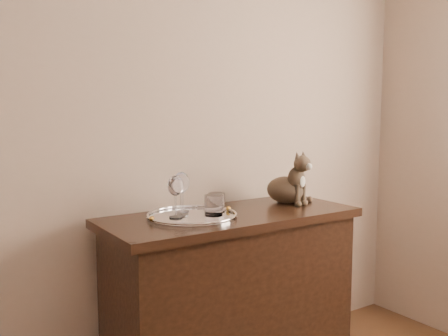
# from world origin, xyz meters

# --- Properties ---
(wall_back) EXTENTS (4.00, 0.10, 2.70)m
(wall_back) POSITION_xyz_m (0.00, 2.25, 1.35)
(wall_back) COLOR tan
(wall_back) RESTS_ON ground
(sideboard) EXTENTS (1.20, 0.50, 0.85)m
(sideboard) POSITION_xyz_m (0.60, 1.94, 0.42)
(sideboard) COLOR black
(sideboard) RESTS_ON ground
(tray) EXTENTS (0.40, 0.40, 0.01)m
(tray) POSITION_xyz_m (0.40, 1.96, 0.85)
(tray) COLOR silver
(tray) RESTS_ON sideboard
(wine_glass_b) EXTENTS (0.07, 0.07, 0.18)m
(wine_glass_b) POSITION_xyz_m (0.41, 2.06, 0.95)
(wine_glass_b) COLOR silver
(wine_glass_b) RESTS_ON tray
(wine_glass_c) EXTENTS (0.07, 0.07, 0.19)m
(wine_glass_c) POSITION_xyz_m (0.32, 1.96, 0.95)
(wine_glass_c) COLOR silver
(wine_glass_c) RESTS_ON tray
(wine_glass_d) EXTENTS (0.07, 0.07, 0.19)m
(wine_glass_d) POSITION_xyz_m (0.37, 1.99, 0.96)
(wine_glass_d) COLOR silver
(wine_glass_d) RESTS_ON tray
(tumbler_a) EXTENTS (0.08, 0.08, 0.09)m
(tumbler_a) POSITION_xyz_m (0.49, 1.91, 0.90)
(tumbler_a) COLOR white
(tumbler_a) RESTS_ON tray
(tumbler_c) EXTENTS (0.08, 0.08, 0.09)m
(tumbler_c) POSITION_xyz_m (0.54, 1.97, 0.90)
(tumbler_c) COLOR white
(tumbler_c) RESTS_ON tray
(cat) EXTENTS (0.31, 0.29, 0.27)m
(cat) POSITION_xyz_m (0.98, 2.00, 0.98)
(cat) COLOR brown
(cat) RESTS_ON sideboard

